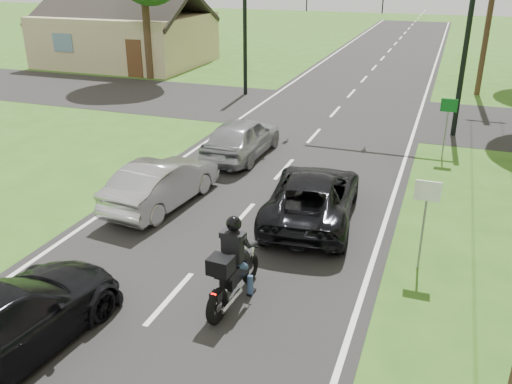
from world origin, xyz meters
TOP-DOWN VIEW (x-y plane):
  - ground at (0.00, 0.00)m, footprint 140.00×140.00m
  - road at (0.00, 10.00)m, footprint 8.00×100.00m
  - cross_road at (0.00, 16.00)m, footprint 60.00×7.00m
  - motorcycle_rider at (1.27, 0.33)m, footprint 0.63×2.23m
  - dark_suv at (1.81, 4.63)m, footprint 2.66×4.96m
  - silver_sedan at (-2.39, 4.11)m, footprint 1.81×4.17m
  - silver_suv at (-1.79, 8.72)m, footprint 1.78×4.22m
  - dark_car_behind at (-1.82, -2.50)m, footprint 2.38×4.89m
  - traffic_signal at (3.34, 14.00)m, footprint 6.38×0.44m
  - signal_pole_far at (-5.20, 18.00)m, footprint 0.20×0.20m
  - sign_white at (4.70, 2.98)m, footprint 0.55×0.07m
  - sign_green at (4.90, 10.98)m, footprint 0.55×0.07m
  - house at (-16.00, 24.00)m, footprint 10.20×8.00m

SIDE VIEW (x-z plane):
  - ground at x=0.00m, z-range 0.00..0.00m
  - cross_road at x=0.00m, z-range 0.00..0.01m
  - road at x=0.00m, z-range 0.00..0.01m
  - dark_suv at x=1.81m, z-range 0.01..1.33m
  - silver_sedan at x=-2.39m, z-range 0.01..1.35m
  - dark_car_behind at x=-1.82m, z-range 0.01..1.38m
  - silver_suv at x=-1.79m, z-range 0.01..1.43m
  - motorcycle_rider at x=1.27m, z-range -0.21..1.71m
  - sign_white at x=4.70m, z-range 0.54..2.66m
  - sign_green at x=4.90m, z-range 0.54..2.66m
  - house at x=-16.00m, z-range -0.65..4.19m
  - signal_pole_far at x=-5.20m, z-range 0.00..6.00m
  - traffic_signal at x=3.34m, z-range 1.14..7.14m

